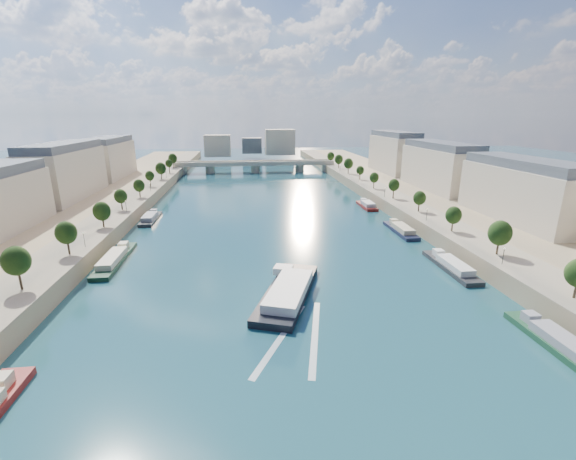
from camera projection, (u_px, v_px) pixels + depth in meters
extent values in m
plane|color=#0E2B3D|center=(270.00, 228.00, 140.88)|extent=(700.00, 700.00, 0.00)
cube|color=#9E8460|center=(60.00, 228.00, 132.14)|extent=(44.00, 520.00, 5.00)
cube|color=#9E8460|center=(456.00, 215.00, 148.19)|extent=(44.00, 520.00, 5.00)
cube|color=gray|center=(105.00, 219.00, 133.07)|extent=(14.00, 520.00, 0.10)
cube|color=gray|center=(419.00, 210.00, 145.78)|extent=(14.00, 520.00, 0.10)
cylinder|color=#382B1E|center=(18.00, 284.00, 77.59)|extent=(0.50, 0.50, 3.82)
ellipsoid|color=black|center=(14.00, 268.00, 76.56)|extent=(4.80, 4.80, 5.52)
cylinder|color=#382B1E|center=(68.00, 246.00, 100.42)|extent=(0.50, 0.50, 3.82)
ellipsoid|color=black|center=(66.00, 233.00, 99.39)|extent=(4.80, 4.80, 5.52)
cylinder|color=#382B1E|center=(100.00, 221.00, 123.25)|extent=(0.50, 0.50, 3.82)
ellipsoid|color=black|center=(99.00, 211.00, 122.22)|extent=(4.80, 4.80, 5.52)
cylinder|color=#382B1E|center=(122.00, 205.00, 146.08)|extent=(0.50, 0.50, 3.82)
ellipsoid|color=black|center=(121.00, 195.00, 145.04)|extent=(4.80, 4.80, 5.52)
cylinder|color=#382B1E|center=(138.00, 193.00, 168.91)|extent=(0.50, 0.50, 3.82)
ellipsoid|color=black|center=(137.00, 184.00, 167.87)|extent=(4.80, 4.80, 5.52)
cylinder|color=#382B1E|center=(151.00, 183.00, 191.73)|extent=(0.50, 0.50, 3.82)
ellipsoid|color=black|center=(150.00, 176.00, 190.70)|extent=(4.80, 4.80, 5.52)
cylinder|color=#382B1E|center=(160.00, 176.00, 214.56)|extent=(0.50, 0.50, 3.82)
ellipsoid|color=black|center=(160.00, 169.00, 213.53)|extent=(4.80, 4.80, 5.52)
cylinder|color=#382B1E|center=(168.00, 170.00, 237.39)|extent=(0.50, 0.50, 3.82)
ellipsoid|color=black|center=(167.00, 164.00, 236.35)|extent=(4.80, 4.80, 5.52)
cylinder|color=#382B1E|center=(174.00, 165.00, 260.22)|extent=(0.50, 0.50, 3.82)
ellipsoid|color=black|center=(174.00, 160.00, 259.18)|extent=(4.80, 4.80, 5.52)
cylinder|color=#382B1E|center=(499.00, 250.00, 97.47)|extent=(0.50, 0.50, 3.82)
ellipsoid|color=black|center=(502.00, 236.00, 96.43)|extent=(4.80, 4.80, 5.52)
cylinder|color=#382B1E|center=(450.00, 224.00, 120.30)|extent=(0.50, 0.50, 3.82)
ellipsoid|color=black|center=(452.00, 213.00, 119.26)|extent=(4.80, 4.80, 5.52)
cylinder|color=#382B1E|center=(417.00, 207.00, 143.12)|extent=(0.50, 0.50, 3.82)
ellipsoid|color=black|center=(418.00, 197.00, 142.09)|extent=(4.80, 4.80, 5.52)
cylinder|color=#382B1E|center=(393.00, 194.00, 165.95)|extent=(0.50, 0.50, 3.82)
ellipsoid|color=black|center=(393.00, 186.00, 164.92)|extent=(4.80, 4.80, 5.52)
cylinder|color=#382B1E|center=(374.00, 184.00, 188.78)|extent=(0.50, 0.50, 3.82)
ellipsoid|color=black|center=(375.00, 177.00, 187.74)|extent=(4.80, 4.80, 5.52)
cylinder|color=#382B1E|center=(360.00, 177.00, 211.61)|extent=(0.50, 0.50, 3.82)
ellipsoid|color=black|center=(360.00, 170.00, 210.57)|extent=(4.80, 4.80, 5.52)
cylinder|color=#382B1E|center=(348.00, 171.00, 234.43)|extent=(0.50, 0.50, 3.82)
ellipsoid|color=black|center=(349.00, 165.00, 233.40)|extent=(4.80, 4.80, 5.52)
cylinder|color=#382B1E|center=(339.00, 166.00, 257.26)|extent=(0.50, 0.50, 3.82)
ellipsoid|color=black|center=(339.00, 160.00, 256.23)|extent=(4.80, 4.80, 5.52)
cylinder|color=#382B1E|center=(331.00, 162.00, 280.09)|extent=(0.50, 0.50, 3.82)
ellipsoid|color=black|center=(331.00, 157.00, 279.05)|extent=(4.80, 4.80, 5.52)
cylinder|color=black|center=(84.00, 240.00, 104.48)|extent=(0.14, 0.14, 4.00)
sphere|color=#FFE5B2|center=(83.00, 233.00, 103.88)|extent=(0.36, 0.36, 0.36)
cylinder|color=black|center=(126.00, 207.00, 142.53)|extent=(0.14, 0.14, 4.00)
sphere|color=#FFE5B2|center=(125.00, 201.00, 141.92)|extent=(0.36, 0.36, 0.36)
cylinder|color=black|center=(150.00, 187.00, 180.57)|extent=(0.14, 0.14, 4.00)
sphere|color=#FFE5B2|center=(150.00, 183.00, 179.97)|extent=(0.36, 0.36, 0.36)
cylinder|color=black|center=(166.00, 175.00, 218.62)|extent=(0.14, 0.14, 4.00)
sphere|color=#FFE5B2|center=(166.00, 171.00, 218.01)|extent=(0.36, 0.36, 0.36)
cylinder|color=black|center=(503.00, 257.00, 92.41)|extent=(0.14, 0.14, 4.00)
sphere|color=#FFE5B2|center=(505.00, 248.00, 91.80)|extent=(0.36, 0.36, 0.36)
cylinder|color=black|center=(427.00, 215.00, 130.45)|extent=(0.14, 0.14, 4.00)
sphere|color=#FFE5B2|center=(427.00, 209.00, 129.85)|extent=(0.36, 0.36, 0.36)
cylinder|color=black|center=(385.00, 193.00, 168.50)|extent=(0.14, 0.14, 4.00)
sphere|color=#FFE5B2|center=(385.00, 188.00, 167.90)|extent=(0.36, 0.36, 0.36)
cylinder|color=black|center=(358.00, 178.00, 206.55)|extent=(0.14, 0.14, 4.00)
sphere|color=#FFE5B2|center=(358.00, 174.00, 205.94)|extent=(0.36, 0.36, 0.36)
cylinder|color=black|center=(340.00, 168.00, 244.59)|extent=(0.14, 0.14, 4.00)
sphere|color=#FFE5B2|center=(340.00, 165.00, 243.99)|extent=(0.36, 0.36, 0.36)
cube|color=beige|center=(66.00, 174.00, 166.09)|extent=(16.00, 52.00, 20.00)
cube|color=#474C54|center=(62.00, 147.00, 162.75)|extent=(14.72, 50.44, 3.20)
cube|color=beige|center=(110.00, 159.00, 221.25)|extent=(16.00, 52.00, 20.00)
cube|color=#474C54|center=(107.00, 139.00, 217.91)|extent=(14.72, 50.44, 3.20)
cube|color=beige|center=(523.00, 191.00, 129.87)|extent=(16.00, 52.00, 20.00)
cube|color=#474C54|center=(530.00, 156.00, 126.53)|extent=(14.72, 50.44, 3.20)
cube|color=beige|center=(439.00, 168.00, 185.04)|extent=(16.00, 52.00, 20.00)
cube|color=#474C54|center=(442.00, 144.00, 181.70)|extent=(14.72, 50.44, 3.20)
cube|color=beige|center=(394.00, 156.00, 240.21)|extent=(16.00, 52.00, 20.00)
cube|color=#474C54|center=(395.00, 137.00, 236.87)|extent=(14.72, 50.44, 3.20)
cube|color=beige|center=(218.00, 146.00, 333.25)|extent=(22.00, 18.00, 18.00)
cube|color=beige|center=(280.00, 142.00, 348.32)|extent=(26.00, 20.00, 22.00)
cube|color=#474C54|center=(252.00, 145.00, 360.95)|extent=(18.00, 16.00, 14.00)
cube|color=#C1B79E|center=(255.00, 164.00, 274.45)|extent=(112.00, 11.00, 2.20)
cube|color=#C1B79E|center=(256.00, 162.00, 269.26)|extent=(112.00, 0.80, 0.90)
cube|color=#C1B79E|center=(255.00, 161.00, 278.77)|extent=(112.00, 0.80, 0.90)
cylinder|color=#C1B79E|center=(210.00, 170.00, 271.94)|extent=(6.40, 6.40, 5.00)
cylinder|color=#C1B79E|center=(255.00, 169.00, 275.51)|extent=(6.40, 6.40, 5.00)
cylinder|color=#C1B79E|center=(300.00, 168.00, 279.08)|extent=(6.40, 6.40, 5.00)
cube|color=#C1B79E|center=(181.00, 170.00, 269.71)|extent=(6.00, 12.00, 5.00)
cube|color=#C1B79E|center=(327.00, 168.00, 281.31)|extent=(6.00, 12.00, 5.00)
cube|color=black|center=(288.00, 294.00, 87.94)|extent=(18.80, 32.17, 2.21)
cube|color=white|center=(289.00, 290.00, 84.98)|extent=(13.64, 21.42, 1.99)
cube|color=white|center=(283.00, 270.00, 96.21)|extent=(5.42, 5.00, 1.80)
cube|color=silver|center=(281.00, 337.00, 71.56)|extent=(12.77, 23.76, 0.04)
cube|color=silver|center=(315.00, 335.00, 72.27)|extent=(6.90, 25.63, 0.04)
cube|color=beige|center=(1.00, 381.00, 56.66)|extent=(2.50, 2.68, 1.80)
cube|color=#173924|center=(115.00, 261.00, 108.13)|extent=(5.00, 27.58, 1.80)
cube|color=beige|center=(112.00, 258.00, 105.55)|extent=(4.10, 15.17, 1.60)
cube|color=beige|center=(123.00, 245.00, 115.49)|extent=(2.50, 3.31, 1.80)
cube|color=#2B2C2E|center=(151.00, 220.00, 150.45)|extent=(5.00, 20.34, 1.80)
cube|color=#93929A|center=(149.00, 217.00, 148.41)|extent=(4.10, 11.19, 1.60)
cube|color=#93929A|center=(154.00, 212.00, 155.73)|extent=(2.50, 2.44, 1.80)
cube|color=#1C472D|center=(553.00, 343.00, 69.21)|extent=(5.00, 20.55, 1.80)
cube|color=gray|center=(562.00, 340.00, 67.16)|extent=(4.10, 11.30, 1.60)
cube|color=gray|center=(530.00, 317.00, 74.56)|extent=(2.50, 2.47, 1.80)
cube|color=#29292B|center=(450.00, 268.00, 103.15)|extent=(5.00, 23.33, 1.80)
cube|color=silver|center=(455.00, 265.00, 100.89)|extent=(4.10, 12.83, 1.60)
cube|color=silver|center=(438.00, 253.00, 109.29)|extent=(2.50, 2.80, 1.80)
cube|color=#161A32|center=(400.00, 231.00, 135.52)|extent=(5.00, 21.67, 1.80)
cube|color=#BEB18F|center=(403.00, 228.00, 133.38)|extent=(4.10, 11.92, 1.60)
cube|color=#BEB18F|center=(394.00, 222.00, 141.18)|extent=(2.50, 2.60, 1.80)
cube|color=maroon|center=(367.00, 207.00, 171.89)|extent=(5.00, 17.15, 1.80)
cube|color=#A9B0B6|center=(368.00, 204.00, 170.10)|extent=(4.10, 9.43, 1.60)
cube|color=#A9B0B6|center=(363.00, 200.00, 176.27)|extent=(2.50, 2.06, 1.80)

